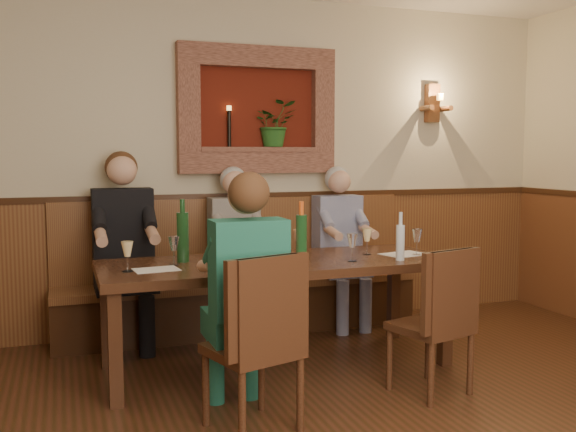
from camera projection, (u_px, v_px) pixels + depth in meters
name	position (u px, v px, depth m)	size (l,w,h in m)	color
room_shell	(423.00, 52.00, 2.57)	(6.04, 6.04, 2.82)	beige
wainscoting	(417.00, 367.00, 2.70)	(6.02, 6.02, 1.15)	brown
wall_niche	(262.00, 115.00, 5.42)	(1.36, 0.30, 1.06)	#59170C
wall_sconce	(433.00, 104.00, 5.95)	(0.25, 0.20, 0.35)	brown
dining_table	(277.00, 271.00, 4.43)	(2.40, 0.90, 0.75)	black
bench	(241.00, 293.00, 5.34)	(3.00, 0.45, 1.11)	#381E0F
chair_near_left	(255.00, 379.00, 3.43)	(0.54, 0.54, 0.97)	black
chair_near_right	(432.00, 351.00, 3.96)	(0.50, 0.50, 0.92)	black
person_bench_left	(125.00, 266.00, 4.90)	(0.45, 0.56, 1.50)	black
person_bench_mid	(237.00, 267.00, 5.20)	(0.40, 0.49, 1.38)	#53504C
person_bench_right	(341.00, 261.00, 5.51)	(0.40, 0.49, 1.38)	navy
person_chair_front	(245.00, 318.00, 3.56)	(0.40, 0.50, 1.39)	#195859
spittoon_bucket	(270.00, 243.00, 4.37)	(0.23, 0.23, 0.26)	red
wine_bottle_green_a	(301.00, 237.00, 4.32)	(0.09, 0.09, 0.41)	#19471E
wine_bottle_green_b	(183.00, 236.00, 4.34)	(0.09, 0.09, 0.43)	#19471E
water_bottle	(400.00, 241.00, 4.41)	(0.08, 0.08, 0.34)	silver
tasting_sheet_a	(156.00, 270.00, 4.06)	(0.28, 0.20, 0.00)	white
tasting_sheet_b	(279.00, 266.00, 4.20)	(0.25, 0.18, 0.00)	white
tasting_sheet_c	(404.00, 254.00, 4.69)	(0.32, 0.23, 0.00)	white
tasting_sheet_d	(241.00, 270.00, 4.05)	(0.25, 0.18, 0.00)	white
wine_glass_0	(239.00, 246.00, 4.42)	(0.08, 0.08, 0.19)	white
wine_glass_1	(298.00, 243.00, 4.61)	(0.08, 0.08, 0.19)	#FFE198
wine_glass_2	(268.00, 255.00, 4.05)	(0.08, 0.08, 0.19)	#FFE198
wine_glass_3	(367.00, 241.00, 4.68)	(0.08, 0.08, 0.19)	#FFE198
wine_glass_4	(174.00, 251.00, 4.23)	(0.08, 0.08, 0.19)	white
wine_glass_5	(352.00, 247.00, 4.37)	(0.08, 0.08, 0.19)	white
wine_glass_6	(417.00, 242.00, 4.64)	(0.08, 0.08, 0.19)	white
wine_glass_7	(127.00, 257.00, 3.98)	(0.08, 0.08, 0.19)	#FFE198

